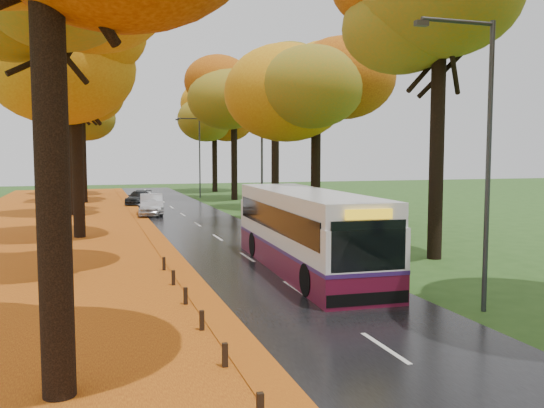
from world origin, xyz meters
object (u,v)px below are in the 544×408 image
streetlamp_near (481,143)px  streetlamp_mid (258,149)px  bus (306,229)px  car_white (149,207)px  car_dark (139,198)px  car_silver (152,204)px  streetlamp_far (197,151)px

streetlamp_near → streetlamp_mid: size_ratio=1.00×
bus → car_white: (-3.74, 21.37, -0.94)m
car_white → car_dark: 9.65m
streetlamp_mid → car_silver: streetlamp_mid is taller
car_silver → streetlamp_far: bearing=72.9°
streetlamp_far → car_white: bearing=-111.6°
car_white → car_silver: (0.22, 0.70, 0.12)m
bus → streetlamp_near: bearing=-66.5°
bus → car_dark: (-3.74, 31.02, -0.99)m
streetlamp_far → car_dark: bearing=-135.0°
streetlamp_mid → bus: bearing=-99.5°
streetlamp_far → car_white: streetlamp_far is taller
streetlamp_near → streetlamp_far: (0.00, 44.00, 0.00)m
streetlamp_mid → streetlamp_far: size_ratio=1.00×
streetlamp_near → car_dark: streetlamp_near is taller
streetlamp_far → bus: size_ratio=0.70×
car_white → car_dark: bearing=97.0°
car_silver → car_dark: size_ratio=1.13×
car_dark → streetlamp_near: bearing=-61.5°
streetlamp_near → car_silver: size_ratio=1.78×
streetlamp_mid → streetlamp_far: (0.00, 22.00, 0.00)m
streetlamp_mid → streetlamp_far: bearing=90.0°
bus → car_dark: bus is taller
streetlamp_near → bus: size_ratio=0.70×
streetlamp_far → car_silver: bearing=-111.7°
car_silver → streetlamp_mid: bearing=-43.4°
car_silver → car_dark: 8.95m
streetlamp_near → streetlamp_mid: (0.00, 22.00, 0.00)m
streetlamp_mid → car_dark: bearing=111.8°
streetlamp_far → bus: streetlamp_far is taller
streetlamp_far → car_silver: (-6.08, -15.24, -3.93)m
streetlamp_far → car_white: 17.61m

